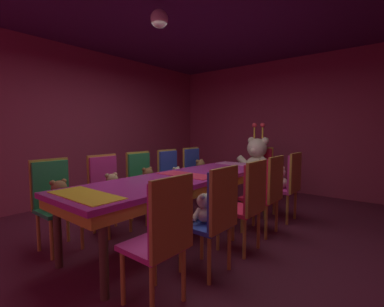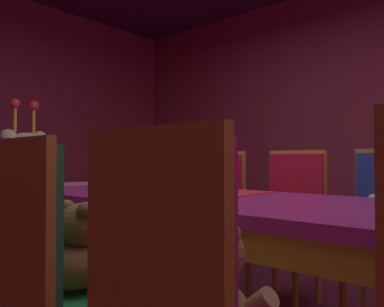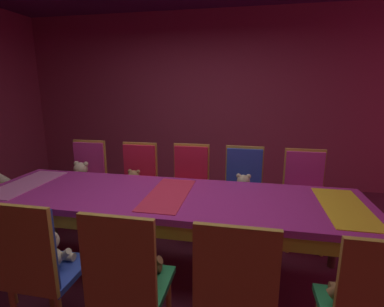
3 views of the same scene
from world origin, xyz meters
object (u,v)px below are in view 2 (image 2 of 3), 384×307
chair_left_1 (176,303)px  teddy_left_1 (216,290)px  teddy_left_3 (12,236)px  teddy_right_4 (147,198)px  teddy_right_3 (205,208)px  king_teddy_bear (27,178)px  chair_right_2 (292,209)px  chair_right_4 (159,197)px  chair_left_2 (41,258)px  banquet_table (209,213)px  teddy_right_1 (382,225)px  teddy_left_2 (81,252)px  throne_chair (17,197)px  chair_right_3 (217,202)px

chair_left_1 → teddy_left_1: (0.15, -0.00, -0.01)m
teddy_left_3 → teddy_right_4: size_ratio=0.83×
teddy_right_4 → teddy_left_3: bearing=25.1°
chair_left_1 → teddy_right_3: size_ratio=3.60×
king_teddy_bear → chair_left_1: bearing=-18.6°
teddy_left_1 → teddy_right_3: teddy_left_1 is taller
chair_right_2 → chair_right_4: (-0.02, 1.26, 0.00)m
chair_left_2 → teddy_right_3: chair_left_2 is taller
chair_left_1 → banquet_table: bearing=34.8°
teddy_left_1 → king_teddy_bear: 2.66m
chair_left_2 → teddy_right_3: 1.66m
chair_left_2 → chair_right_2: bearing=-0.3°
teddy_right_1 → teddy_left_2: bearing=-22.8°
chair_right_2 → throne_chair: same height
teddy_left_1 → chair_right_2: (1.58, 0.59, 0.01)m
chair_left_1 → chair_right_3: bearing=35.2°
teddy_right_3 → king_teddy_bear: (-0.69, 1.36, 0.20)m
chair_right_3 → teddy_right_3: chair_right_3 is taller
chair_left_1 → teddy_left_1: chair_left_1 is taller
chair_left_1 → chair_right_4: (1.71, 1.85, 0.00)m
chair_left_1 → teddy_right_4: (1.56, 1.85, -0.00)m
teddy_left_1 → teddy_right_4: size_ratio=0.98×
teddy_left_2 → teddy_right_1: teddy_left_2 is taller
chair_left_1 → teddy_left_1: bearing=-0.0°
chair_left_2 → teddy_right_4: bearing=38.5°
chair_right_3 → king_teddy_bear: king_teddy_bear is taller
banquet_table → chair_right_4: (0.85, 1.25, -0.06)m
teddy_right_1 → teddy_left_3: bearing=-40.1°
banquet_table → teddy_right_4: 1.44m
chair_left_2 → teddy_left_3: (0.16, 0.59, -0.03)m
teddy_right_3 → chair_right_4: bearing=-103.8°
chair_left_2 → king_teddy_bear: 2.15m
chair_right_2 → throne_chair: bearing=-67.9°
teddy_left_1 → teddy_right_3: size_ratio=1.19×
banquet_table → chair_left_1: 1.05m
teddy_right_1 → banquet_table: bearing=-40.1°
chair_right_2 → chair_right_4: size_ratio=1.00×
chair_left_1 → teddy_left_2: bearing=77.0°
throne_chair → teddy_left_2: bearing=-18.7°
teddy_left_1 → teddy_right_1: bearing=-0.2°
banquet_table → chair_right_3: (0.83, 0.60, -0.06)m
chair_left_2 → teddy_left_3: chair_left_2 is taller
chair_right_4 → king_teddy_bear: king_teddy_bear is taller
chair_right_4 → throne_chair: (-0.85, 0.88, 0.00)m
teddy_left_2 → teddy_right_4: size_ratio=1.00×
chair_left_2 → chair_right_3: bearing=19.3°
teddy_left_2 → teddy_right_1: size_ratio=1.15×
chair_right_3 → throne_chair: bearing=-61.6°
chair_left_1 → chair_right_2: same height
teddy_right_4 → throne_chair: (-0.70, 0.88, 0.00)m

